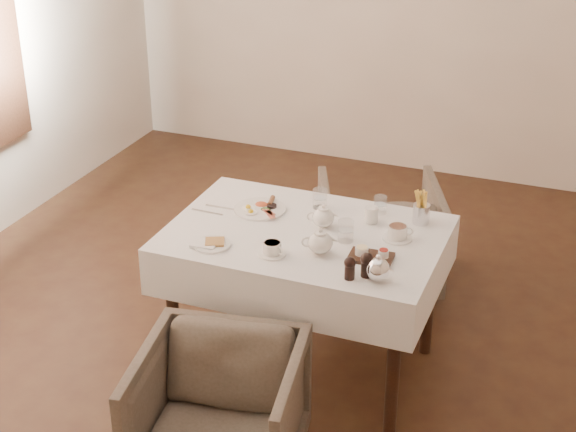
% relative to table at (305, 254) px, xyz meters
% --- Properties ---
extents(table, '(1.28, 0.88, 0.75)m').
position_rel_table_xyz_m(table, '(0.00, 0.00, 0.00)').
color(table, black).
rests_on(table, ground).
extents(armchair_near, '(0.76, 0.78, 0.61)m').
position_rel_table_xyz_m(armchair_near, '(-0.05, -0.86, -0.33)').
color(armchair_near, '#484035').
rests_on(armchair_near, ground).
extents(armchair_far, '(0.89, 0.90, 0.63)m').
position_rel_table_xyz_m(armchair_far, '(0.11, 0.93, -0.32)').
color(armchair_far, '#484035').
rests_on(armchair_far, ground).
extents(breakfast_plate, '(0.26, 0.26, 0.03)m').
position_rel_table_xyz_m(breakfast_plate, '(-0.29, 0.14, 0.13)').
color(breakfast_plate, white).
rests_on(breakfast_plate, table).
extents(side_plate, '(0.17, 0.17, 0.02)m').
position_rel_table_xyz_m(side_plate, '(-0.36, -0.28, 0.12)').
color(side_plate, white).
rests_on(side_plate, table).
extents(teapot_centre, '(0.17, 0.16, 0.12)m').
position_rel_table_xyz_m(teapot_centre, '(0.06, 0.08, 0.17)').
color(teapot_centre, white).
rests_on(teapot_centre, table).
extents(teapot_front, '(0.19, 0.17, 0.12)m').
position_rel_table_xyz_m(teapot_front, '(0.13, -0.17, 0.18)').
color(teapot_front, white).
rests_on(teapot_front, table).
extents(creamer, '(0.07, 0.07, 0.08)m').
position_rel_table_xyz_m(creamer, '(0.26, 0.21, 0.16)').
color(creamer, white).
rests_on(creamer, table).
extents(teacup_near, '(0.13, 0.13, 0.06)m').
position_rel_table_xyz_m(teacup_near, '(-0.06, -0.26, 0.14)').
color(teacup_near, white).
rests_on(teacup_near, table).
extents(teacup_far, '(0.14, 0.14, 0.07)m').
position_rel_table_xyz_m(teacup_far, '(0.42, 0.09, 0.15)').
color(teacup_far, white).
rests_on(teacup_far, table).
extents(glass_left, '(0.08, 0.08, 0.10)m').
position_rel_table_xyz_m(glass_left, '(-0.03, 0.27, 0.17)').
color(glass_left, silver).
rests_on(glass_left, table).
extents(glass_mid, '(0.09, 0.09, 0.10)m').
position_rel_table_xyz_m(glass_mid, '(0.20, -0.01, 0.17)').
color(glass_mid, silver).
rests_on(glass_mid, table).
extents(glass_right, '(0.08, 0.08, 0.09)m').
position_rel_table_xyz_m(glass_right, '(0.27, 0.32, 0.16)').
color(glass_right, silver).
rests_on(glass_right, table).
extents(condiment_board, '(0.20, 0.14, 0.05)m').
position_rel_table_xyz_m(condiment_board, '(0.36, -0.14, 0.13)').
color(condiment_board, black).
rests_on(condiment_board, table).
extents(pepper_mill_left, '(0.06, 0.06, 0.10)m').
position_rel_table_xyz_m(pepper_mill_left, '(0.32, -0.34, 0.17)').
color(pepper_mill_left, black).
rests_on(pepper_mill_left, table).
extents(pepper_mill_right, '(0.07, 0.07, 0.11)m').
position_rel_table_xyz_m(pepper_mill_right, '(0.38, -0.29, 0.17)').
color(pepper_mill_right, black).
rests_on(pepper_mill_right, table).
extents(silver_pot, '(0.13, 0.11, 0.13)m').
position_rel_table_xyz_m(silver_pot, '(0.44, -0.31, 0.18)').
color(silver_pot, white).
rests_on(silver_pot, table).
extents(fries_cup, '(0.08, 0.08, 0.17)m').
position_rel_table_xyz_m(fries_cup, '(0.48, 0.29, 0.19)').
color(fries_cup, silver).
rests_on(fries_cup, table).
extents(cutlery_fork, '(0.17, 0.02, 0.00)m').
position_rel_table_xyz_m(cutlery_fork, '(-0.48, 0.09, 0.12)').
color(cutlery_fork, silver).
rests_on(cutlery_fork, table).
extents(cutlery_knife, '(0.17, 0.02, 0.00)m').
position_rel_table_xyz_m(cutlery_knife, '(-0.52, 0.02, 0.12)').
color(cutlery_knife, silver).
rests_on(cutlery_knife, table).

